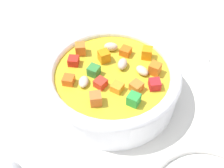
{
  "coord_description": "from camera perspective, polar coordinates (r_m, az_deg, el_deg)",
  "views": [
    {
      "loc": [
        -0.98,
        -29.41,
        36.12
      ],
      "look_at": [
        0.0,
        0.0,
        2.76
      ],
      "focal_mm": 47.89,
      "sensor_mm": 36.0,
      "label": 1
    }
  ],
  "objects": [
    {
      "name": "spoon",
      "position": [
        0.56,
        7.6,
        8.66
      ],
      "size": [
        16.85,
        11.84,
        0.79
      ],
      "rotation": [
        0.0,
        0.0,
        2.56
      ],
      "color": "silver",
      "rests_on": "ground_plane"
    },
    {
      "name": "ground_plane",
      "position": [
        0.47,
        0.0,
        -3.01
      ],
      "size": [
        140.0,
        140.0,
        2.0
      ],
      "primitive_type": "cube",
      "color": "silver"
    },
    {
      "name": "soup_bowl_main",
      "position": [
        0.44,
        0.01,
        0.4
      ],
      "size": [
        19.97,
        19.97,
        6.74
      ],
      "color": "white",
      "rests_on": "ground_plane"
    }
  ]
}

